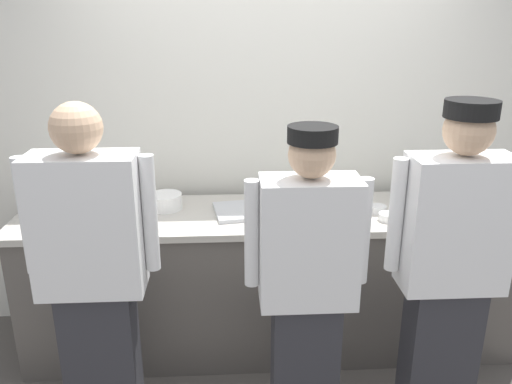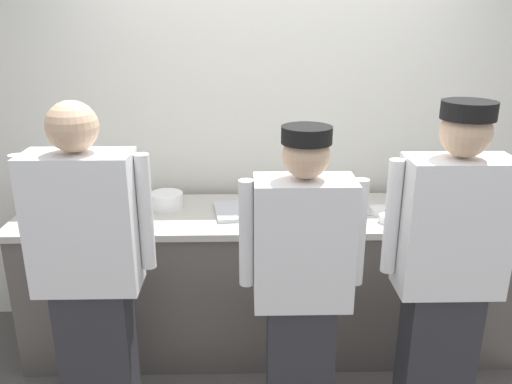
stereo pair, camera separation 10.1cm
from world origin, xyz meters
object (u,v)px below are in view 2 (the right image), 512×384
Objects in this scene: chef_near_left at (89,271)px; plate_stack_front at (96,202)px; sheet_tray at (252,210)px; squeeze_bottle_primary at (312,198)px; ramekin_yellow_sauce at (301,220)px; chef_far_right at (447,270)px; ramekin_orange_sauce at (388,218)px; mixing_bowl_steel at (425,201)px; chefs_knife at (364,214)px; chef_center at (302,284)px; ramekin_green_sauce at (378,210)px; deli_cup at (479,198)px; plate_stack_rear at (166,200)px.

plate_stack_front is (-0.19, 0.83, 0.05)m from chef_near_left.
sheet_tray is 0.37m from squeeze_bottle_primary.
squeeze_bottle_primary is 2.38× the size of ramekin_yellow_sauce.
ramekin_orange_sauce is at bearing 102.68° from chef_far_right.
plate_stack_front is 2.04m from mixing_bowl_steel.
plate_stack_front reaches higher than ramekin_orange_sauce.
chefs_knife is (1.46, 0.66, 0.02)m from chef_near_left.
chef_far_right is 3.84× the size of sheet_tray.
sheet_tray is 0.81m from ramekin_orange_sauce.
mixing_bowl_steel is at bearing 42.62° from chef_center.
chef_far_right reaches higher than ramekin_green_sauce.
mixing_bowl_steel is 0.38m from deli_cup.
chef_near_left is at bearing -107.52° from plate_stack_rear.
sheet_tray is (-0.92, 0.76, 0.02)m from chef_far_right.
deli_cup is at bearing 19.67° from chef_near_left.
plate_stack_rear is at bearing 131.14° from chef_center.
squeeze_bottle_primary reaches higher than ramekin_yellow_sauce.
mixing_bowl_steel reaches higher than ramekin_green_sauce.
ramekin_orange_sauce is at bearing -147.92° from mixing_bowl_steel.
sheet_tray is at bearing 167.02° from ramekin_orange_sauce.
chef_center is at bearing -3.28° from chef_near_left.
chef_center is 15.63× the size of ramekin_green_sauce.
chef_near_left is at bearing -159.01° from mixing_bowl_steel.
chef_center is 6.94× the size of plate_stack_front.
chef_center reaches higher than ramekin_yellow_sauce.
plate_stack_rear is 1.60m from mixing_bowl_steel.
plate_stack_rear is (-1.45, 0.85, 0.06)m from chef_far_right.
sheet_tray is at bearing 179.29° from mixing_bowl_steel.
chef_far_right is 0.60m from ramekin_orange_sauce.
ramekin_yellow_sauce reaches higher than sheet_tray.
squeeze_bottle_primary reaches higher than ramekin_orange_sauce.
chef_center is 15.51× the size of deli_cup.
chef_center is at bearing -100.45° from squeeze_bottle_primary.
squeeze_bottle_primary is at bearing 160.07° from ramekin_orange_sauce.
squeeze_bottle_primary is 0.41m from ramekin_green_sauce.
deli_cup is at bearing 2.82° from sheet_tray.
ramekin_orange_sauce is at bearing -19.93° from squeeze_bottle_primary.
squeeze_bottle_primary is at bearing -178.82° from mixing_bowl_steel.
ramekin_green_sauce is 0.99× the size of deli_cup.
chef_far_right reaches higher than mixing_bowl_steel.
chefs_knife is (-0.09, -0.01, -0.02)m from ramekin_green_sauce.
sheet_tray is 2.19× the size of squeeze_bottle_primary.
ramekin_green_sauce is at bearing -6.00° from plate_stack_rear.
chef_near_left is 1.00× the size of chef_far_right.
mixing_bowl_steel is 3.29× the size of deli_cup.
mixing_bowl_steel is (2.03, -0.12, 0.03)m from plate_stack_front.
squeeze_bottle_primary reaches higher than mixing_bowl_steel.
plate_stack_rear is 0.91m from squeeze_bottle_primary.
plate_stack_rear is at bearing 161.36° from ramekin_yellow_sauce.
chefs_knife is at bearing -7.00° from plate_stack_rear.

